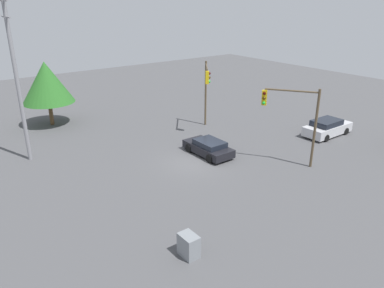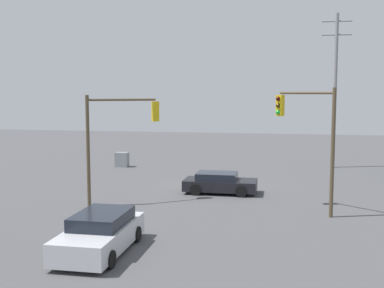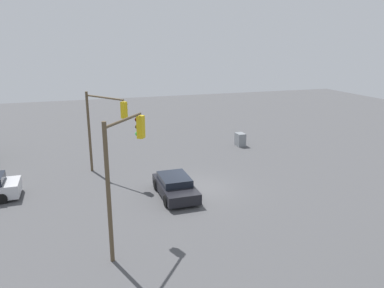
% 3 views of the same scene
% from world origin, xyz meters
% --- Properties ---
extents(ground_plane, '(80.00, 80.00, 0.00)m').
position_xyz_m(ground_plane, '(0.00, 0.00, 0.00)').
color(ground_plane, '#4C4C4F').
extents(sedan_dark, '(4.15, 2.01, 1.19)m').
position_xyz_m(sedan_dark, '(-0.51, 1.64, 0.59)').
color(sedan_dark, black).
rests_on(sedan_dark, ground_plane).
extents(sedan_silver, '(2.07, 4.66, 1.43)m').
position_xyz_m(sedan_silver, '(2.35, 12.70, 0.69)').
color(sedan_silver, silver).
rests_on(sedan_silver, ground_plane).
extents(traffic_signal_main, '(3.27, 2.40, 5.65)m').
position_xyz_m(traffic_signal_main, '(4.32, 5.18, 3.89)').
color(traffic_signal_main, brown).
rests_on(traffic_signal_main, ground_plane).
extents(traffic_signal_cross, '(2.74, 2.14, 5.99)m').
position_xyz_m(traffic_signal_cross, '(-5.29, 5.26, 4.08)').
color(traffic_signal_cross, brown).
rests_on(traffic_signal_cross, ground_plane).
extents(utility_pole_tall, '(2.20, 0.28, 11.71)m').
position_xyz_m(utility_pole_tall, '(-7.84, -9.56, 6.16)').
color(utility_pole_tall, gray).
rests_on(utility_pole_tall, ground_plane).
extents(electrical_cabinet, '(0.98, 0.69, 1.12)m').
position_xyz_m(electrical_cabinet, '(8.30, -6.77, 0.56)').
color(electrical_cabinet, gray).
rests_on(electrical_cabinet, ground_plane).
extents(tree_left, '(4.68, 4.68, 5.94)m').
position_xyz_m(tree_left, '(-15.13, -5.58, 4.04)').
color(tree_left, brown).
rests_on(tree_left, ground_plane).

